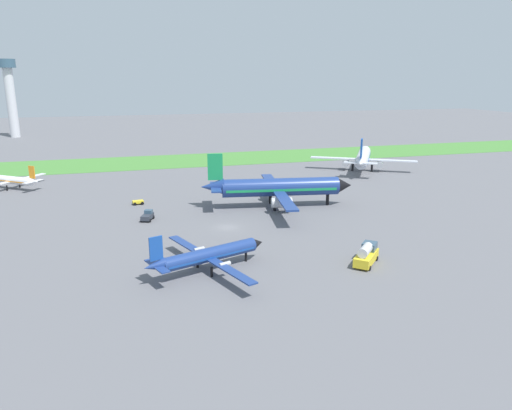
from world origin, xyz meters
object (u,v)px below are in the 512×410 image
Objects in this scene: airplane_midfield_jet at (278,188)px; airplane_taxiing_turboprop at (11,180)px; airplane_parked_jet_far at (363,158)px; airplane_foreground_turboprop at (208,255)px; baggage_cart_near_gate at (138,202)px; pushback_tug_midfield at (148,216)px; control_tower at (10,92)px; fuel_truck_by_runway at (366,254)px.

airplane_midfield_jet is 1.91× the size of airplane_taxiing_turboprop.
airplane_foreground_turboprop is at bearing 168.43° from airplane_parked_jet_far.
airplane_foreground_turboprop is (-61.01, -65.50, -1.55)m from airplane_parked_jet_far.
airplane_taxiing_turboprop is 7.02× the size of baggage_cart_near_gate.
baggage_cart_near_gate is (30.85, -25.30, -1.85)m from airplane_taxiing_turboprop.
airplane_midfield_jet is 13.40× the size of baggage_cart_near_gate.
pushback_tug_midfield is 170.78m from control_tower.
pushback_tug_midfield is at bearing 88.16° from baggage_cart_near_gate.
airplane_parked_jet_far reaches higher than fuel_truck_by_runway.
airplane_taxiing_turboprop is 39.94m from baggage_cart_near_gate.
airplane_midfield_jet reaches higher than pushback_tug_midfield.
pushback_tug_midfield is (32.14, -38.65, -1.50)m from airplane_taxiing_turboprop.
pushback_tug_midfield is at bearing 149.29° from airplane_parked_jet_far.
airplane_midfield_jet is at bearing -64.53° from pushback_tug_midfield.
airplane_midfield_jet is at bearing 161.82° from airplane_parked_jet_far.
airplane_midfield_jet is at bearing -62.91° from control_tower.
airplane_foreground_turboprop is 200.68m from control_tower.
fuel_truck_by_runway is at bearing -66.78° from control_tower.
airplane_parked_jet_far is at bearing -143.24° from airplane_taxiing_turboprop.
baggage_cart_near_gate is at bearing 169.29° from airplane_midfield_jet.
fuel_truck_by_runway is 0.17× the size of control_tower.
airplane_taxiing_turboprop reaches higher than fuel_truck_by_runway.
airplane_foreground_turboprop reaches higher than baggage_cart_near_gate.
pushback_tug_midfield is 0.63× the size of fuel_truck_by_runway.
airplane_parked_jet_far is 72.93m from baggage_cart_near_gate.
pushback_tug_midfield is 45.72m from fuel_truck_by_runway.
fuel_truck_by_runway is at bearing 169.52° from airplane_taxiing_turboprop.
airplane_taxiing_turboprop is (-39.08, 68.19, -0.17)m from airplane_foreground_turboprop.
airplane_parked_jet_far is 89.53m from airplane_foreground_turboprop.
airplane_taxiing_turboprop reaches higher than pushback_tug_midfield.
airplane_foreground_turboprop reaches higher than airplane_taxiing_turboprop.
airplane_midfield_jet is 36.25m from fuel_truck_by_runway.
airplane_foreground_turboprop is at bearing 123.80° from fuel_truck_by_runway.
fuel_truck_by_runway is at bearing -77.13° from airplane_midfield_jet.
baggage_cart_near_gate is at bearing 178.95° from airplane_taxiing_turboprop.
control_tower is (-51.17, 147.85, 21.03)m from baggage_cart_near_gate.
baggage_cart_near_gate is 13.42m from pushback_tug_midfield.
airplane_parked_jet_far is at bearing 15.21° from fuel_truck_by_runway.
baggage_cart_near_gate is at bearing 81.42° from airplane_foreground_turboprop.
airplane_midfield_jet is 32.12m from baggage_cart_near_gate.
airplane_midfield_jet is at bearing 36.39° from airplane_foreground_turboprop.
airplane_foreground_turboprop reaches higher than pushback_tug_midfield.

